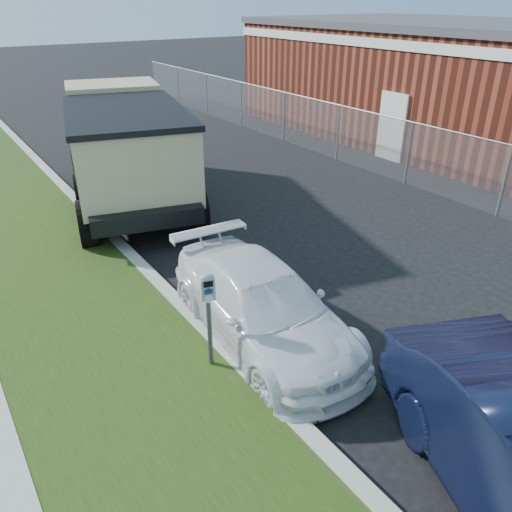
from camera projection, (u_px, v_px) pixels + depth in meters
ground at (352, 306)px, 8.96m from camera, size 120.00×120.00×0.00m
chainlink_fence at (339, 122)px, 16.50m from camera, size 0.06×30.06×30.00m
brick_building at (435, 77)px, 19.83m from camera, size 9.20×14.20×4.17m
parking_meter at (208, 300)px, 6.87m from camera, size 0.24×0.19×1.50m
white_wagon at (262, 305)px, 7.89m from camera, size 2.01×4.31×1.22m
dump_truck at (124, 142)px, 13.14m from camera, size 4.27×7.41×2.74m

